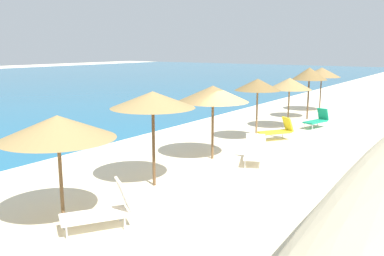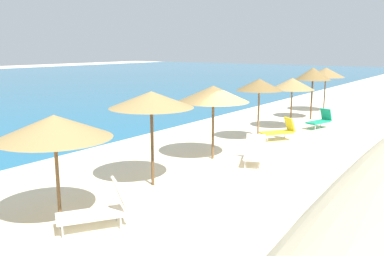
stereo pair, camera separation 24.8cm
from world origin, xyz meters
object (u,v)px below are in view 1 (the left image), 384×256
(beach_umbrella_2, at_px, (58,127))
(lounge_chair_1, at_px, (317,120))
(lounge_chair_4, at_px, (278,130))
(beach_umbrella_6, at_px, (290,84))
(beach_umbrella_7, at_px, (309,74))
(beach_umbrella_8, at_px, (322,72))
(beach_umbrella_5, at_px, (258,85))
(lounge_chair_0, at_px, (255,151))
(beach_umbrella_3, at_px, (153,100))
(lounge_chair_3, at_px, (104,209))
(beach_umbrella_4, at_px, (213,94))

(beach_umbrella_2, relative_size, lounge_chair_1, 1.62)
(beach_umbrella_2, distance_m, lounge_chair_4, 11.12)
(beach_umbrella_6, distance_m, beach_umbrella_7, 3.37)
(beach_umbrella_7, relative_size, lounge_chair_1, 1.85)
(beach_umbrella_8, bearing_deg, beach_umbrella_7, -174.73)
(beach_umbrella_5, distance_m, beach_umbrella_8, 9.97)
(lounge_chair_0, xyz_separation_m, lounge_chair_1, (7.54, 0.20, 0.02))
(beach_umbrella_8, relative_size, lounge_chair_0, 1.64)
(beach_umbrella_2, bearing_deg, lounge_chair_0, -10.30)
(beach_umbrella_3, bearing_deg, lounge_chair_1, -5.74)
(beach_umbrella_8, relative_size, lounge_chair_3, 1.66)
(lounge_chair_0, bearing_deg, beach_umbrella_8, -105.75)
(lounge_chair_0, bearing_deg, beach_umbrella_3, 47.16)
(beach_umbrella_4, height_order, beach_umbrella_6, beach_umbrella_4)
(beach_umbrella_5, xyz_separation_m, lounge_chair_0, (-3.07, -1.42, -2.03))
(beach_umbrella_2, relative_size, lounge_chair_3, 1.53)
(beach_umbrella_6, xyz_separation_m, lounge_chair_0, (-6.51, -1.35, -1.83))
(beach_umbrella_6, relative_size, lounge_chair_4, 1.62)
(beach_umbrella_7, xyz_separation_m, lounge_chair_1, (-2.32, -1.32, -2.12))
(beach_umbrella_2, height_order, beach_umbrella_7, beach_umbrella_7)
(beach_umbrella_8, bearing_deg, beach_umbrella_6, -175.94)
(beach_umbrella_2, distance_m, beach_umbrella_4, 6.77)
(beach_umbrella_6, distance_m, lounge_chair_1, 2.38)
(beach_umbrella_8, xyz_separation_m, lounge_chair_0, (-13.03, -1.81, -2.05))
(lounge_chair_1, bearing_deg, beach_umbrella_4, 96.19)
(beach_umbrella_2, distance_m, beach_umbrella_5, 10.24)
(lounge_chair_0, bearing_deg, lounge_chair_4, -102.89)
(beach_umbrella_5, bearing_deg, beach_umbrella_4, 178.74)
(beach_umbrella_2, distance_m, beach_umbrella_8, 20.20)
(lounge_chair_1, distance_m, lounge_chair_4, 3.79)
(beach_umbrella_2, height_order, lounge_chair_0, beach_umbrella_2)
(beach_umbrella_2, bearing_deg, beach_umbrella_8, 1.44)
(beach_umbrella_2, bearing_deg, lounge_chair_3, -67.34)
(beach_umbrella_7, distance_m, beach_umbrella_8, 3.18)
(beach_umbrella_5, relative_size, beach_umbrella_6, 1.07)
(lounge_chair_0, bearing_deg, beach_umbrella_7, -104.91)
(beach_umbrella_5, bearing_deg, lounge_chair_1, -15.22)
(beach_umbrella_3, distance_m, beach_umbrella_8, 16.91)
(lounge_chair_4, bearing_deg, lounge_chair_3, 126.13)
(beach_umbrella_6, height_order, lounge_chair_0, beach_umbrella_6)
(beach_umbrella_2, height_order, beach_umbrella_3, beach_umbrella_3)
(beach_umbrella_3, xyz_separation_m, lounge_chair_3, (-2.91, -0.96, -2.07))
(beach_umbrella_3, relative_size, beach_umbrella_6, 1.09)
(beach_umbrella_5, xyz_separation_m, beach_umbrella_6, (3.44, -0.07, -0.20))
(lounge_chair_1, bearing_deg, lounge_chair_4, 97.57)
(beach_umbrella_4, height_order, lounge_chair_1, beach_umbrella_4)
(beach_umbrella_8, bearing_deg, lounge_chair_4, -173.28)
(beach_umbrella_8, xyz_separation_m, lounge_chair_1, (-5.49, -1.61, -2.03))
(lounge_chair_1, bearing_deg, beach_umbrella_6, 57.48)
(lounge_chair_4, bearing_deg, beach_umbrella_7, -48.19)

